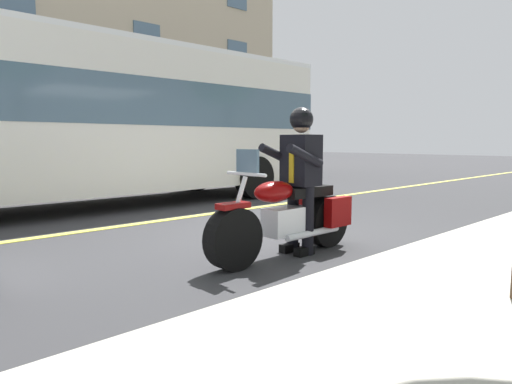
{
  "coord_description": "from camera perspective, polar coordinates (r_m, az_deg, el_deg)",
  "views": [
    {
      "loc": [
        4.33,
        4.49,
        1.34
      ],
      "look_at": [
        0.85,
        0.72,
        0.75
      ],
      "focal_mm": 30.83,
      "sensor_mm": 36.0,
      "label": 1
    }
  ],
  "objects": [
    {
      "name": "ground_plane",
      "position": [
        6.37,
        1.28,
        -5.57
      ],
      "size": [
        80.0,
        80.0,
        0.0
      ],
      "primitive_type": "plane",
      "color": "#333335"
    },
    {
      "name": "lane_center_stripe",
      "position": [
        7.91,
        -8.84,
        -3.23
      ],
      "size": [
        60.0,
        0.16,
        0.01
      ],
      "primitive_type": "cube",
      "color": "#E5DB4C",
      "rests_on": "ground_plane"
    },
    {
      "name": "motorcycle_main",
      "position": [
        5.16,
        4.29,
        -3.36
      ],
      "size": [
        2.21,
        0.6,
        1.26
      ],
      "color": "black",
      "rests_on": "ground_plane"
    },
    {
      "name": "rider_main",
      "position": [
        5.24,
        5.74,
        3.2
      ],
      "size": [
        0.62,
        0.54,
        1.74
      ],
      "color": "black",
      "rests_on": "ground_plane"
    },
    {
      "name": "bus_far",
      "position": [
        9.42,
        -22.0,
        9.35
      ],
      "size": [
        11.05,
        2.7,
        3.3
      ],
      "color": "white",
      "rests_on": "ground_plane"
    }
  ]
}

